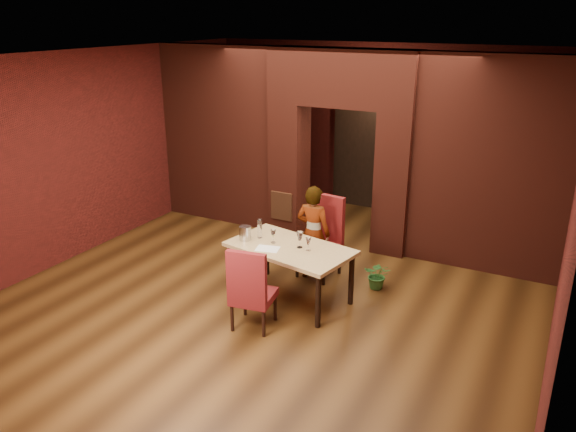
% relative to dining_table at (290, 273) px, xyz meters
% --- Properties ---
extents(floor, '(8.00, 8.00, 0.00)m').
position_rel_dining_table_xyz_m(floor, '(-0.24, 0.27, -0.39)').
color(floor, '#4B2E12').
rests_on(floor, ground).
extents(ceiling, '(7.00, 8.00, 0.04)m').
position_rel_dining_table_xyz_m(ceiling, '(-0.24, 0.27, 2.81)').
color(ceiling, silver).
rests_on(ceiling, ground).
extents(wall_back, '(7.00, 0.04, 3.20)m').
position_rel_dining_table_xyz_m(wall_back, '(-0.24, 4.27, 1.21)').
color(wall_back, maroon).
rests_on(wall_back, ground).
extents(wall_front, '(7.00, 0.04, 3.20)m').
position_rel_dining_table_xyz_m(wall_front, '(-0.24, -3.73, 1.21)').
color(wall_front, maroon).
rests_on(wall_front, ground).
extents(wall_left, '(0.04, 8.00, 3.20)m').
position_rel_dining_table_xyz_m(wall_left, '(-3.74, 0.27, 1.21)').
color(wall_left, maroon).
rests_on(wall_left, ground).
extents(wall_right, '(0.04, 8.00, 3.20)m').
position_rel_dining_table_xyz_m(wall_right, '(3.26, 0.27, 1.21)').
color(wall_right, maroon).
rests_on(wall_right, ground).
extents(pillar_left, '(0.55, 0.55, 2.30)m').
position_rel_dining_table_xyz_m(pillar_left, '(-1.19, 2.27, 0.76)').
color(pillar_left, maroon).
rests_on(pillar_left, ground).
extents(pillar_right, '(0.55, 0.55, 2.30)m').
position_rel_dining_table_xyz_m(pillar_right, '(0.71, 2.27, 0.76)').
color(pillar_right, maroon).
rests_on(pillar_right, ground).
extents(lintel, '(2.45, 0.55, 0.90)m').
position_rel_dining_table_xyz_m(lintel, '(-0.24, 2.27, 2.36)').
color(lintel, maroon).
rests_on(lintel, ground).
extents(wing_wall_left, '(2.28, 0.35, 3.20)m').
position_rel_dining_table_xyz_m(wing_wall_left, '(-2.61, 2.27, 1.21)').
color(wing_wall_left, maroon).
rests_on(wing_wall_left, ground).
extents(wing_wall_right, '(2.28, 0.35, 3.20)m').
position_rel_dining_table_xyz_m(wing_wall_right, '(2.12, 2.27, 1.21)').
color(wing_wall_right, maroon).
rests_on(wing_wall_right, ground).
extents(vent_panel, '(0.40, 0.03, 0.50)m').
position_rel_dining_table_xyz_m(vent_panel, '(-1.19, 1.97, 0.16)').
color(vent_panel, brown).
rests_on(vent_panel, ground).
extents(rear_door, '(0.90, 0.08, 2.10)m').
position_rel_dining_table_xyz_m(rear_door, '(-0.64, 4.21, 0.66)').
color(rear_door, black).
rests_on(rear_door, ground).
extents(rear_door_frame, '(1.02, 0.04, 2.22)m').
position_rel_dining_table_xyz_m(rear_door_frame, '(-0.64, 4.17, 0.66)').
color(rear_door_frame, black).
rests_on(rear_door_frame, ground).
extents(dining_table, '(1.79, 1.22, 0.77)m').
position_rel_dining_table_xyz_m(dining_table, '(0.00, 0.00, 0.00)').
color(dining_table, tan).
rests_on(dining_table, ground).
extents(chair_far, '(0.61, 0.61, 1.20)m').
position_rel_dining_table_xyz_m(chair_far, '(0.04, 0.84, 0.22)').
color(chair_far, maroon).
rests_on(chair_far, ground).
extents(chair_near, '(0.57, 0.57, 1.09)m').
position_rel_dining_table_xyz_m(chair_near, '(-0.07, -0.85, 0.16)').
color(chair_near, maroon).
rests_on(chair_near, ground).
extents(person_seated, '(0.52, 0.35, 1.43)m').
position_rel_dining_table_xyz_m(person_seated, '(0.00, 0.72, 0.33)').
color(person_seated, silver).
rests_on(person_seated, ground).
extents(wine_glass_a, '(0.08, 0.08, 0.19)m').
position_rel_dining_table_xyz_m(wine_glass_a, '(-0.26, 0.01, 0.48)').
color(wine_glass_a, silver).
rests_on(wine_glass_a, dining_table).
extents(wine_glass_b, '(0.09, 0.09, 0.22)m').
position_rel_dining_table_xyz_m(wine_glass_b, '(0.13, 0.03, 0.50)').
color(wine_glass_b, white).
rests_on(wine_glass_b, dining_table).
extents(wine_glass_c, '(0.07, 0.07, 0.18)m').
position_rel_dining_table_xyz_m(wine_glass_c, '(0.27, -0.00, 0.48)').
color(wine_glass_c, white).
rests_on(wine_glass_c, dining_table).
extents(tasting_sheet, '(0.35, 0.29, 0.00)m').
position_rel_dining_table_xyz_m(tasting_sheet, '(-0.23, -0.21, 0.39)').
color(tasting_sheet, white).
rests_on(tasting_sheet, dining_table).
extents(wine_bucket, '(0.16, 0.16, 0.20)m').
position_rel_dining_table_xyz_m(wine_bucket, '(-0.65, -0.08, 0.49)').
color(wine_bucket, '#AEAFB5').
rests_on(wine_bucket, dining_table).
extents(water_bottle, '(0.06, 0.06, 0.28)m').
position_rel_dining_table_xyz_m(water_bottle, '(-0.52, 0.08, 0.52)').
color(water_bottle, white).
rests_on(water_bottle, dining_table).
extents(potted_plant, '(0.42, 0.38, 0.41)m').
position_rel_dining_table_xyz_m(potted_plant, '(0.97, 0.84, -0.18)').
color(potted_plant, '#2D682A').
rests_on(potted_plant, ground).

